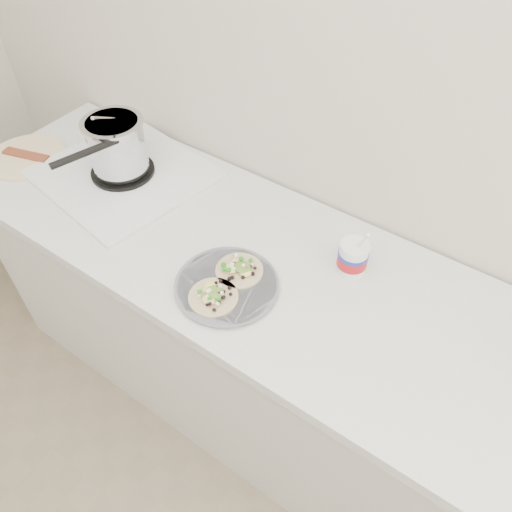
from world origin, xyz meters
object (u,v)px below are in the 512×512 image
Objects in this scene: stove at (119,155)px; taco_plate at (227,283)px; tub at (354,255)px; bacon_plate at (27,157)px.

stove is 2.06× the size of taco_plate.
taco_plate is 0.37m from tub.
tub is (0.86, 0.06, -0.02)m from stove.
taco_plate reaches higher than bacon_plate.
tub reaches higher than bacon_plate.
taco_plate is 1.06× the size of bacon_plate.
taco_plate is at bearing -134.70° from tub.
taco_plate is 0.97m from bacon_plate.
taco_plate is at bearing -9.23° from stove.
tub is 1.24m from bacon_plate.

